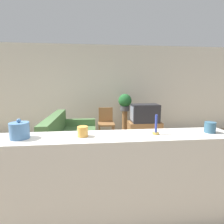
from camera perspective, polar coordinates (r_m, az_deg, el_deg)
name	(u,v)px	position (r m, az deg, el deg)	size (l,w,h in m)	color
ground_plane	(98,202)	(2.61, -4.58, -27.13)	(14.00, 14.00, 0.00)	gray
wall_back	(95,90)	(5.53, -5.67, 7.25)	(9.00, 0.06, 2.70)	beige
couch	(71,142)	(3.88, -13.24, -9.59)	(0.96, 1.82, 0.88)	#476B3D
tv_stand	(144,132)	(4.78, 10.55, -6.36)	(0.86, 0.46, 0.54)	olive
television	(145,113)	(4.67, 10.66, -0.39)	(0.71, 0.44, 0.47)	#232328
wooden_chair	(106,122)	(4.86, -1.97, -3.14)	(0.44, 0.44, 0.88)	olive
plant_stand	(125,123)	(5.18, 4.15, -3.72)	(0.15, 0.15, 0.76)	olive
potted_plant	(125,102)	(5.07, 4.24, 3.38)	(0.38, 0.38, 0.49)	#4C4C51
foreground_counter	(98,181)	(2.03, -4.51, -21.58)	(2.92, 0.44, 1.01)	beige
decorative_bowl	(19,130)	(1.95, -27.97, -5.33)	(0.18, 0.18, 0.20)	#4C7AAD
candle_jar	(83,131)	(1.81, -9.55, -6.29)	(0.11, 0.11, 0.10)	gold
candlestick	(156,128)	(1.92, 14.15, -5.13)	(0.07, 0.07, 0.21)	#B7933D
coffee_tin	(210,127)	(2.21, 29.36, -4.38)	(0.12, 0.12, 0.12)	#335B75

